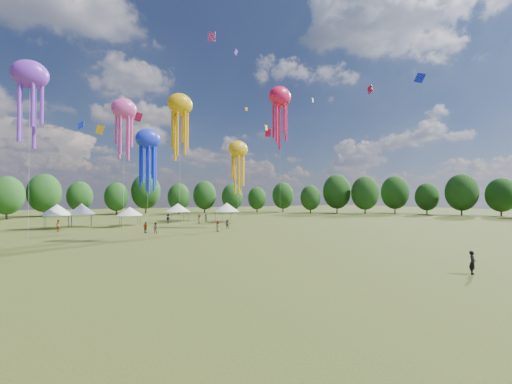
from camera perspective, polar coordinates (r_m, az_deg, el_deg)
ground at (r=21.06m, az=19.94°, el=-15.95°), size 300.00×300.00×0.00m
observer_main at (r=27.75m, az=34.28°, el=-10.41°), size 0.69×0.56×1.66m
spectator_near at (r=50.56m, az=-17.59°, el=-6.18°), size 0.99×0.93×1.62m
spectators_far at (r=61.86m, az=-13.20°, el=-5.16°), size 28.39×21.21×1.91m
festival_tents at (r=67.98m, az=-19.14°, el=-2.84°), size 37.16×11.74×4.28m
show_kites at (r=60.53m, az=-9.18°, el=13.26°), size 50.64×23.23×30.89m
small_kites at (r=60.96m, az=-14.89°, el=22.41°), size 65.18×59.80×46.63m
treeline at (r=76.68m, az=-20.69°, el=-0.06°), size 201.57×95.24×13.43m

